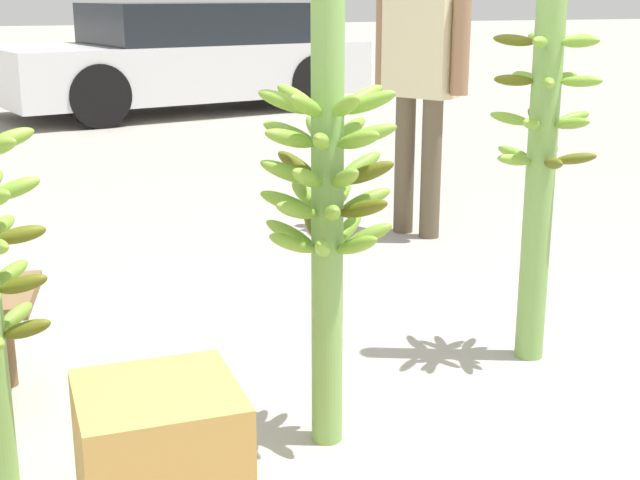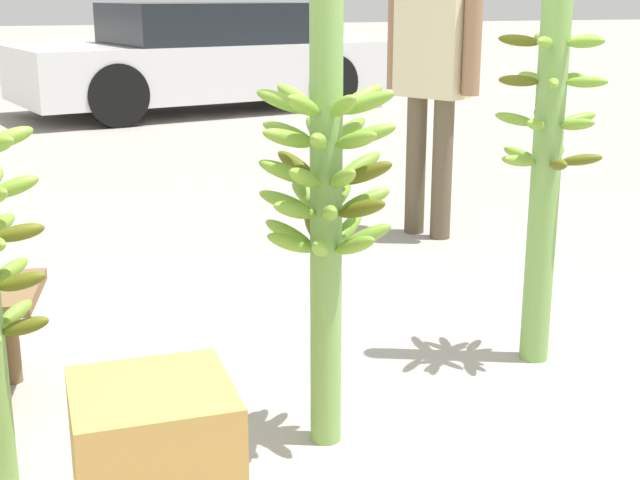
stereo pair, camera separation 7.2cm
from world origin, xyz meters
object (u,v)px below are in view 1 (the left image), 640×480
object	(u,v)px
vendor_person	(421,67)
parked_car	(185,58)
produce_crate	(161,461)
banana_stalk_center	(327,183)
banana_stalk_right	(544,127)

from	to	relation	value
vendor_person	parked_car	bearing A→B (deg)	-28.36
parked_car	produce_crate	bearing A→B (deg)	155.05
vendor_person	parked_car	world-z (taller)	vendor_person
vendor_person	produce_crate	world-z (taller)	vendor_person
banana_stalk_center	vendor_person	size ratio (longest dim) A/B	0.99
banana_stalk_center	banana_stalk_right	distance (m)	1.04
vendor_person	produce_crate	size ratio (longest dim) A/B	4.01
banana_stalk_right	produce_crate	world-z (taller)	banana_stalk_right
banana_stalk_center	produce_crate	world-z (taller)	banana_stalk_center
banana_stalk_center	vendor_person	bearing A→B (deg)	58.01
banana_stalk_center	produce_crate	distance (m)	0.91
vendor_person	parked_car	distance (m)	6.12
banana_stalk_right	parked_car	distance (m)	7.92
produce_crate	banana_stalk_right	bearing A→B (deg)	23.94
produce_crate	parked_car	bearing A→B (deg)	78.04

